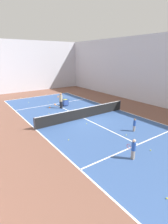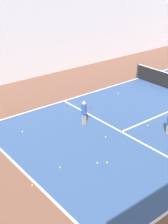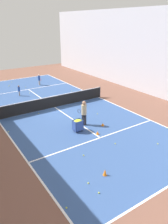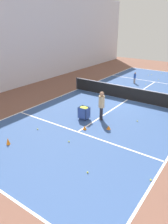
% 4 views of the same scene
% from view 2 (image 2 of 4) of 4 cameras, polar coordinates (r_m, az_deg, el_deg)
% --- Properties ---
extents(line_baseline_near, '(9.48, 0.10, 0.00)m').
position_cam_2_polar(line_baseline_near, '(12.38, -10.77, -10.90)').
color(line_baseline_near, white).
rests_on(line_baseline_near, ground).
extents(line_sideline_left, '(0.10, 23.04, 0.00)m').
position_cam_2_polar(line_sideline_left, '(22.21, 9.85, 6.09)').
color(line_sideline_left, white).
rests_on(line_sideline_left, ground).
extents(line_service_near, '(9.48, 0.10, 0.00)m').
position_cam_2_polar(line_service_near, '(14.99, 6.84, -3.62)').
color(line_service_near, white).
rests_on(line_service_near, ground).
extents(hall_enclosure_left, '(0.15, 32.76, 8.06)m').
position_cam_2_polar(hall_enclosure_left, '(24.62, 1.95, 17.99)').
color(hall_enclosure_left, silver).
rests_on(hall_enclosure_left, ground).
extents(player_near_baseline, '(0.25, 0.58, 1.26)m').
position_cam_2_polar(player_near_baseline, '(15.23, 0.03, 0.11)').
color(player_near_baseline, gray).
rests_on(player_near_baseline, ground).
extents(tennis_ball_1, '(0.07, 0.07, 0.07)m').
position_cam_2_polar(tennis_ball_1, '(12.44, -4.40, -10.08)').
color(tennis_ball_1, yellow).
rests_on(tennis_ball_1, ground).
extents(tennis_ball_2, '(0.07, 0.07, 0.07)m').
position_cam_2_polar(tennis_ball_2, '(12.66, 2.44, -9.30)').
color(tennis_ball_2, yellow).
rests_on(tennis_ball_2, ground).
extents(tennis_ball_8, '(0.07, 0.07, 0.07)m').
position_cam_2_polar(tennis_ball_8, '(11.70, -9.44, -13.04)').
color(tennis_ball_8, yellow).
rests_on(tennis_ball_8, ground).
extents(tennis_ball_10, '(0.07, 0.07, 0.07)m').
position_cam_2_polar(tennis_ball_10, '(19.31, 6.26, 3.41)').
color(tennis_ball_10, yellow).
rests_on(tennis_ball_10, ground).
extents(tennis_ball_11, '(0.07, 0.07, 0.07)m').
position_cam_2_polar(tennis_ball_11, '(14.41, 3.99, -4.62)').
color(tennis_ball_11, yellow).
rests_on(tennis_ball_11, ground).
extents(tennis_ball_14, '(0.07, 0.07, 0.07)m').
position_cam_2_polar(tennis_ball_14, '(15.10, -11.17, -3.58)').
color(tennis_ball_14, yellow).
rests_on(tennis_ball_14, ground).
extents(tennis_ball_15, '(0.07, 0.07, 0.07)m').
position_cam_2_polar(tennis_ball_15, '(12.71, 4.23, -9.19)').
color(tennis_ball_15, yellow).
rests_on(tennis_ball_15, ground).
extents(tennis_ball_18, '(0.07, 0.07, 0.07)m').
position_cam_2_polar(tennis_ball_18, '(15.70, 11.55, -2.44)').
color(tennis_ball_18, yellow).
rests_on(tennis_ball_18, ground).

